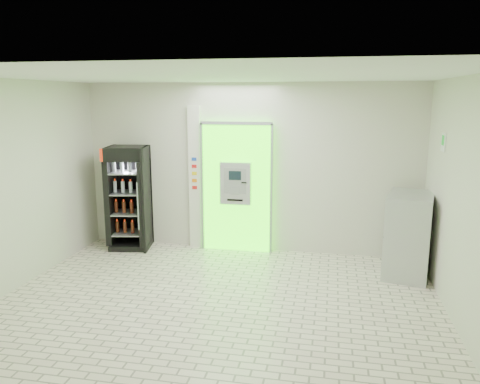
# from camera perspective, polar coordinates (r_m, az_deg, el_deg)

# --- Properties ---
(ground) EXTENTS (6.00, 6.00, 0.00)m
(ground) POSITION_cam_1_polar(r_m,az_deg,el_deg) (6.43, -3.06, -13.82)
(ground) COLOR beige
(ground) RESTS_ON ground
(room_shell) EXTENTS (6.00, 6.00, 6.00)m
(room_shell) POSITION_cam_1_polar(r_m,az_deg,el_deg) (5.88, -3.26, 2.62)
(room_shell) COLOR beige
(room_shell) RESTS_ON ground
(atm_assembly) EXTENTS (1.30, 0.24, 2.33)m
(atm_assembly) POSITION_cam_1_polar(r_m,az_deg,el_deg) (8.36, -0.40, 0.65)
(atm_assembly) COLOR #31F008
(atm_assembly) RESTS_ON ground
(pillar) EXTENTS (0.22, 0.11, 2.60)m
(pillar) POSITION_cam_1_polar(r_m,az_deg,el_deg) (8.56, -5.47, 1.73)
(pillar) COLOR silver
(pillar) RESTS_ON ground
(beverage_cooler) EXTENTS (0.81, 0.77, 1.88)m
(beverage_cooler) POSITION_cam_1_polar(r_m,az_deg,el_deg) (8.80, -13.27, -0.89)
(beverage_cooler) COLOR black
(beverage_cooler) RESTS_ON ground
(steel_cabinet) EXTENTS (0.86, 1.09, 1.29)m
(steel_cabinet) POSITION_cam_1_polar(r_m,az_deg,el_deg) (7.74, 19.86, -4.94)
(steel_cabinet) COLOR #ADB0B5
(steel_cabinet) RESTS_ON ground
(exit_sign) EXTENTS (0.02, 0.22, 0.26)m
(exit_sign) POSITION_cam_1_polar(r_m,az_deg,el_deg) (7.21, 23.57, 5.58)
(exit_sign) COLOR white
(exit_sign) RESTS_ON room_shell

